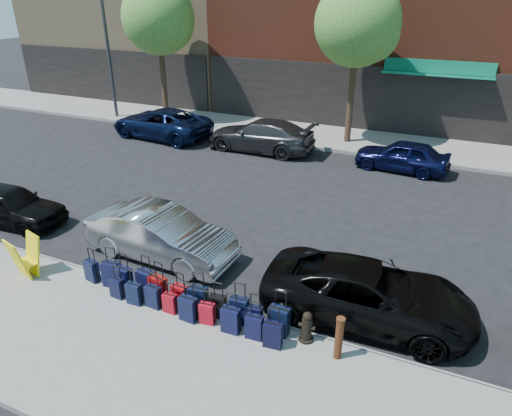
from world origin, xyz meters
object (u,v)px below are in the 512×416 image
at_px(car_near_1, 161,235).
at_px(car_far_2, 402,156).
at_px(fire_hydrant, 307,327).
at_px(tree_left, 161,20).
at_px(car_near_2, 368,293).
at_px(car_near_0, 10,205).
at_px(car_far_1, 261,135).
at_px(bollard, 339,337).
at_px(display_rack, 25,257).
at_px(streetlight, 109,34).
at_px(tree_center, 361,26).
at_px(suitcase_front_5, 180,296).
at_px(car_far_0, 161,123).

bearing_deg(car_near_1, car_far_2, -25.24).
xyz_separation_m(fire_hydrant, car_near_1, (-4.85, 1.76, 0.23)).
height_order(tree_left, car_near_2, tree_left).
relative_size(car_near_0, car_far_1, 0.74).
distance_m(tree_left, bollard, 20.46).
height_order(bollard, car_far_2, car_far_2).
bearing_deg(fire_hydrant, display_rack, -174.67).
distance_m(streetlight, bollard, 21.95).
bearing_deg(display_rack, bollard, 17.35).
xyz_separation_m(car_near_0, car_near_1, (5.66, 0.21, 0.08)).
relative_size(tree_center, display_rack, 6.67).
xyz_separation_m(suitcase_front_5, car_far_2, (3.38, 11.66, 0.22)).
xyz_separation_m(display_rack, car_near_2, (8.33, 2.07, -0.03)).
bearing_deg(display_rack, car_near_0, 160.17).
xyz_separation_m(tree_left, car_far_0, (1.42, -2.72, -4.68)).
bearing_deg(suitcase_front_5, car_far_2, 80.24).
relative_size(car_near_2, car_far_2, 1.26).
height_order(suitcase_front_5, display_rack, display_rack).
xyz_separation_m(car_near_2, car_far_0, (-12.52, 10.03, 0.07)).
height_order(car_near_0, car_near_2, car_near_2).
relative_size(display_rack, car_far_2, 0.29).
xyz_separation_m(tree_center, car_near_2, (3.44, -12.75, -4.75)).
height_order(streetlight, car_far_0, streetlight).
distance_m(fire_hydrant, car_near_1, 5.17).
distance_m(tree_center, car_far_1, 6.47).
height_order(tree_left, streetlight, streetlight).
bearing_deg(car_far_1, car_near_0, -23.28).
xyz_separation_m(suitcase_front_5, car_near_0, (-7.44, 1.65, 0.21)).
bearing_deg(fire_hydrant, car_far_0, 135.75).
bearing_deg(bollard, car_far_0, 136.37).
bearing_deg(suitcase_front_5, car_far_0, 132.63).
bearing_deg(car_far_0, tree_left, -147.02).
bearing_deg(suitcase_front_5, car_far_1, 110.86).
xyz_separation_m(bollard, car_near_2, (0.24, 1.68, 0.01)).
height_order(streetlight, car_near_0, streetlight).
height_order(tree_left, fire_hydrant, tree_left).
bearing_deg(car_far_0, car_near_0, 11.45).
bearing_deg(car_near_1, bollard, -107.01).
xyz_separation_m(tree_center, display_rack, (-4.90, -14.82, -4.72)).
distance_m(car_near_0, car_far_1, 10.95).
bearing_deg(display_rack, tree_left, 125.36).
height_order(suitcase_front_5, car_near_2, car_near_2).
xyz_separation_m(streetlight, suitcase_front_5, (12.84, -13.60, -4.23)).
relative_size(bollard, car_near_1, 0.23).
bearing_deg(display_rack, tree_center, 86.36).
height_order(suitcase_front_5, car_far_1, car_far_1).
relative_size(fire_hydrant, car_near_2, 0.15).
relative_size(fire_hydrant, car_far_1, 0.14).
bearing_deg(car_far_2, streetlight, -91.96).
bearing_deg(fire_hydrant, bollard, -16.51).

